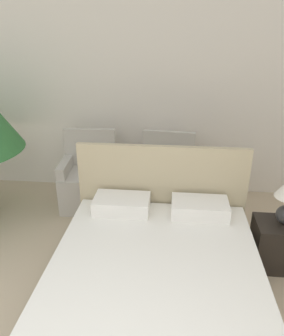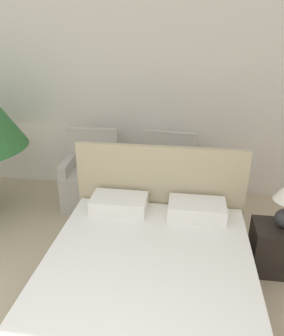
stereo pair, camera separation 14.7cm
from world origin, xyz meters
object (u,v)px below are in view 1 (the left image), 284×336
Objects in this scene: side_table at (127,190)px; armchair_near_window_left at (89,184)px; bed at (154,296)px; armchair_near_window_right at (165,187)px; nightstand at (279,244)px.

armchair_near_window_left is at bearing -178.33° from side_table.
bed reaches higher than armchair_near_window_right.
armchair_near_window_left is 0.96m from armchair_near_window_right.
bed is 1.84m from side_table.
side_table is at bearing 148.97° from nightstand.
armchair_near_window_right reaches higher than nightstand.
side_table is (-1.60, 0.96, -0.00)m from nightstand.
armchair_near_window_left is at bearing 118.16° from bed.
nightstand reaches higher than side_table.
armchair_near_window_right is 1.47m from nightstand.
bed reaches higher than armchair_near_window_left.
armchair_near_window_left and armchair_near_window_right have the same top height.
armchair_near_window_right is 0.49m from side_table.
armchair_near_window_right is at bearing 139.74° from nightstand.
bed is 1.40m from nightstand.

